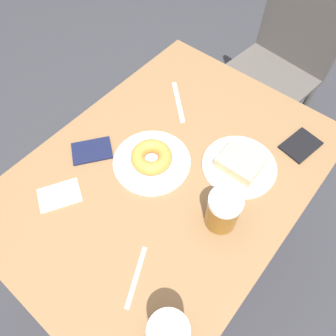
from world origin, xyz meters
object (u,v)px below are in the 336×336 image
(plate_with_donut, at_px, (152,159))
(napkin_folded, at_px, (60,195))
(fork, at_px, (136,277))
(passport_far_edge, at_px, (92,151))
(plate_with_cake, at_px, (240,164))
(chair, at_px, (283,55))
(knife, at_px, (178,102))
(beer_mug_center, at_px, (168,335))
(passport_near_edge, at_px, (301,145))
(beer_mug_left, at_px, (223,211))

(plate_with_donut, distance_m, napkin_folded, 0.30)
(fork, xyz_separation_m, passport_far_edge, (-0.38, 0.20, 0.00))
(plate_with_cake, relative_size, plate_with_donut, 0.95)
(napkin_folded, bearing_deg, plate_with_cake, 50.34)
(chair, bearing_deg, napkin_folded, -89.72)
(chair, relative_size, knife, 5.79)
(beer_mug_center, bearing_deg, passport_near_edge, 92.08)
(chair, xyz_separation_m, plate_with_cake, (0.22, -0.77, 0.16))
(chair, bearing_deg, beer_mug_center, -67.73)
(plate_with_cake, height_order, knife, plate_with_cake)
(passport_near_edge, bearing_deg, passport_far_edge, -138.35)
(beer_mug_center, height_order, passport_near_edge, beer_mug_center)
(napkin_folded, height_order, knife, napkin_folded)
(passport_far_edge, bearing_deg, plate_with_donut, 26.99)
(napkin_folded, relative_size, fork, 0.97)
(chair, distance_m, plate_with_donut, 0.94)
(plate_with_donut, relative_size, beer_mug_center, 1.94)
(napkin_folded, distance_m, fork, 0.34)
(fork, relative_size, passport_near_edge, 1.07)
(plate_with_cake, height_order, napkin_folded, plate_with_cake)
(napkin_folded, height_order, passport_near_edge, passport_near_edge)
(passport_far_edge, bearing_deg, beer_mug_center, -25.58)
(chair, distance_m, beer_mug_center, 1.34)
(beer_mug_center, distance_m, passport_far_edge, 0.60)
(beer_mug_left, bearing_deg, beer_mug_center, -76.41)
(passport_near_edge, bearing_deg, chair, 119.96)
(fork, relative_size, passport_far_edge, 0.98)
(knife, distance_m, passport_near_edge, 0.44)
(beer_mug_left, distance_m, napkin_folded, 0.48)
(chair, bearing_deg, passport_near_edge, -53.23)
(fork, bearing_deg, plate_with_donut, 124.81)
(beer_mug_center, distance_m, napkin_folded, 0.50)
(beer_mug_left, relative_size, passport_near_edge, 0.90)
(plate_with_cake, xyz_separation_m, passport_far_edge, (-0.40, -0.25, -0.01))
(knife, bearing_deg, fork, -61.10)
(chair, distance_m, passport_far_edge, 1.05)
(chair, relative_size, plate_with_cake, 3.93)
(fork, height_order, passport_far_edge, passport_far_edge)
(plate_with_donut, bearing_deg, beer_mug_center, -44.23)
(beer_mug_left, bearing_deg, plate_with_cake, 107.09)
(plate_with_donut, distance_m, passport_near_edge, 0.49)
(plate_with_donut, bearing_deg, chair, 89.79)
(beer_mug_center, bearing_deg, plate_with_cake, 104.89)
(plate_with_cake, xyz_separation_m, knife, (-0.32, 0.10, -0.01))
(fork, bearing_deg, napkin_folded, 175.17)
(beer_mug_left, height_order, passport_far_edge, beer_mug_left)
(chair, distance_m, fork, 1.25)
(beer_mug_center, xyz_separation_m, napkin_folded, (-0.49, 0.08, -0.06))
(beer_mug_center, distance_m, passport_near_edge, 0.71)
(beer_mug_left, xyz_separation_m, passport_near_edge, (0.05, 0.39, -0.06))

